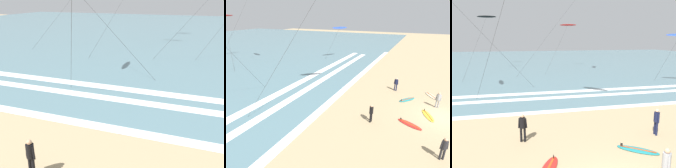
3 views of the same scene
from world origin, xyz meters
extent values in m
cube|color=slate|center=(0.00, 54.77, 0.01)|extent=(140.00, 90.00, 0.01)
cube|color=white|center=(0.14, 10.17, 0.01)|extent=(54.05, 0.81, 0.01)
cube|color=white|center=(-0.07, 14.27, 0.01)|extent=(44.92, 0.93, 0.01)
cube|color=white|center=(-0.70, 16.45, 0.01)|extent=(47.79, 1.06, 0.01)
cylinder|color=black|center=(-3.24, 5.39, 0.41)|extent=(0.13, 0.13, 0.82)
cylinder|color=black|center=(-3.44, 5.43, 0.41)|extent=(0.13, 0.13, 0.82)
cylinder|color=black|center=(-3.34, 5.41, 1.11)|extent=(0.32, 0.32, 0.58)
cylinder|color=black|center=(-3.16, 5.37, 1.08)|extent=(0.15, 0.11, 0.56)
cylinder|color=black|center=(-3.52, 5.44, 1.08)|extent=(0.15, 0.11, 0.56)
sphere|color=tan|center=(-3.34, 5.41, 1.49)|extent=(0.21, 0.21, 0.21)
cylinder|color=#333333|center=(1.57, 27.61, 6.07)|extent=(9.83, 0.85, 12.15)
cylinder|color=#333333|center=(-9.07, 30.16, 4.66)|extent=(2.62, 10.18, 9.34)
cylinder|color=#333333|center=(-5.93, 17.89, 5.37)|extent=(9.09, 3.30, 10.76)
camera|label=1|loc=(2.85, -1.80, 6.85)|focal=42.55mm
camera|label=2|loc=(-16.12, 2.37, 8.42)|focal=28.67mm
camera|label=3|loc=(-3.70, -6.33, 5.60)|focal=35.82mm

